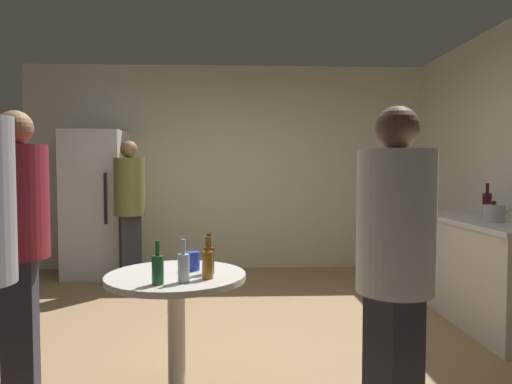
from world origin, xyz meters
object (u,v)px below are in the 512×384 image
beer_bottle_amber (208,263)px  person_in_white_shirt (395,259)px  beer_bottle_brown (209,259)px  refrigerator (96,204)px  person_in_maroon_shirt (18,232)px  wine_bottle_on_counter (487,205)px  kettle (494,213)px  beer_bottle_green (158,268)px  foreground_table (176,292)px  beer_bottle_clear (184,267)px  person_in_olive_shirt (130,202)px  plastic_cup_blue (193,261)px

beer_bottle_amber → person_in_white_shirt: person_in_white_shirt is taller
beer_bottle_brown → refrigerator: bearing=116.6°
beer_bottle_brown → person_in_maroon_shirt: 1.11m
refrigerator → wine_bottle_on_counter: size_ratio=5.81×
kettle → beer_bottle_green: kettle is taller
kettle → foreground_table: size_ratio=0.30×
beer_bottle_green → beer_bottle_clear: bearing=17.3°
wine_bottle_on_counter → beer_bottle_brown: bearing=-150.4°
beer_bottle_clear → person_in_olive_shirt: size_ratio=0.14×
beer_bottle_brown → plastic_cup_blue: bearing=138.3°
beer_bottle_brown → beer_bottle_clear: (-0.12, -0.20, 0.00)m
wine_bottle_on_counter → person_in_white_shirt: person_in_white_shirt is taller
beer_bottle_brown → kettle: bearing=24.8°
foreground_table → beer_bottle_amber: (0.19, -0.12, 0.19)m
wine_bottle_on_counter → refrigerator: bearing=155.6°
beer_bottle_clear → plastic_cup_blue: size_ratio=2.09×
kettle → person_in_white_shirt: person_in_white_shirt is taller
person_in_olive_shirt → beer_bottle_clear: bearing=-5.5°
plastic_cup_blue → person_in_olive_shirt: (-0.94, 2.51, 0.17)m
foreground_table → plastic_cup_blue: size_ratio=7.27×
plastic_cup_blue → person_in_maroon_shirt: 1.01m
wine_bottle_on_counter → foreground_table: 2.93m
wine_bottle_on_counter → beer_bottle_brown: size_ratio=1.35×
kettle → person_in_white_shirt: size_ratio=0.15×
foreground_table → person_in_olive_shirt: person_in_olive_shirt is taller
kettle → plastic_cup_blue: kettle is taller
beer_bottle_amber → beer_bottle_clear: 0.14m
foreground_table → beer_bottle_clear: beer_bottle_clear is taller
plastic_cup_blue → refrigerator: bearing=115.8°
refrigerator → person_in_maroon_shirt: size_ratio=1.08×
beer_bottle_brown → beer_bottle_clear: bearing=-121.1°
wine_bottle_on_counter → person_in_white_shirt: size_ratio=0.19×
beer_bottle_green → person_in_olive_shirt: 2.96m
beer_bottle_brown → person_in_olive_shirt: person_in_olive_shirt is taller
beer_bottle_clear → person_in_olive_shirt: person_in_olive_shirt is taller
refrigerator → beer_bottle_brown: (1.58, -3.15, -0.08)m
plastic_cup_blue → wine_bottle_on_counter: bearing=27.0°
refrigerator → kettle: size_ratio=7.38×
foreground_table → beer_bottle_clear: (0.07, -0.20, 0.19)m
wine_bottle_on_counter → foreground_table: wine_bottle_on_counter is taller
person_in_maroon_shirt → person_in_white_shirt: bearing=-33.0°
kettle → person_in_white_shirt: 2.22m
foreground_table → beer_bottle_brown: size_ratio=3.48×
refrigerator → plastic_cup_blue: (1.48, -3.06, -0.11)m
beer_bottle_clear → beer_bottle_green: bearing=-162.7°
person_in_maroon_shirt → person_in_olive_shirt: size_ratio=1.01×
wine_bottle_on_counter → beer_bottle_green: bearing=-148.8°
beer_bottle_brown → foreground_table: bearing=-179.3°
person_in_white_shirt → wine_bottle_on_counter: bearing=-68.7°
beer_bottle_brown → plastic_cup_blue: 0.14m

